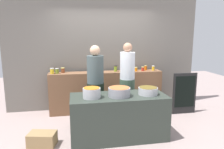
{
  "coord_description": "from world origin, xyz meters",
  "views": [
    {
      "loc": [
        -0.76,
        -3.79,
        1.84
      ],
      "look_at": [
        0.0,
        0.35,
        1.05
      ],
      "focal_mm": 33.65,
      "sensor_mm": 36.0,
      "label": 1
    }
  ],
  "objects_px": {
    "preserve_jar_3": "(93,69)",
    "cook_with_tongs": "(96,90)",
    "preserve_jar_5": "(127,69)",
    "preserve_jar_8": "(146,68)",
    "preserve_jar_6": "(136,69)",
    "cooking_pot_left": "(92,93)",
    "preserve_jar_4": "(116,69)",
    "preserve_jar_7": "(143,69)",
    "preserve_jar_0": "(52,71)",
    "preserve_jar_1": "(57,71)",
    "preserve_jar_9": "(153,68)",
    "chalkboard_sign": "(184,93)",
    "cooking_pot_right": "(148,91)",
    "bread_crate": "(42,139)",
    "cooking_pot_center": "(119,92)",
    "cook_in_cap": "(127,86)",
    "preserve_jar_2": "(63,70)"
  },
  "relations": [
    {
      "from": "preserve_jar_3",
      "to": "cook_with_tongs",
      "type": "bearing_deg",
      "value": -92.52
    },
    {
      "from": "preserve_jar_5",
      "to": "preserve_jar_8",
      "type": "distance_m",
      "value": 0.5
    },
    {
      "from": "preserve_jar_6",
      "to": "cooking_pot_left",
      "type": "relative_size",
      "value": 0.33
    },
    {
      "from": "preserve_jar_4",
      "to": "cooking_pot_left",
      "type": "xyz_separation_m",
      "value": [
        -0.7,
        -1.46,
        -0.17
      ]
    },
    {
      "from": "preserve_jar_7",
      "to": "preserve_jar_0",
      "type": "bearing_deg",
      "value": -179.93
    },
    {
      "from": "preserve_jar_1",
      "to": "preserve_jar_6",
      "type": "xyz_separation_m",
      "value": [
        1.87,
        -0.02,
        -0.01
      ]
    },
    {
      "from": "preserve_jar_0",
      "to": "preserve_jar_1",
      "type": "xyz_separation_m",
      "value": [
        0.11,
        0.01,
        -0.0
      ]
    },
    {
      "from": "preserve_jar_1",
      "to": "preserve_jar_9",
      "type": "xyz_separation_m",
      "value": [
        2.33,
        0.02,
        -0.0
      ]
    },
    {
      "from": "preserve_jar_6",
      "to": "chalkboard_sign",
      "type": "distance_m",
      "value": 1.27
    },
    {
      "from": "cooking_pot_right",
      "to": "bread_crate",
      "type": "relative_size",
      "value": 0.77
    },
    {
      "from": "preserve_jar_1",
      "to": "preserve_jar_7",
      "type": "bearing_deg",
      "value": -0.17
    },
    {
      "from": "cooking_pot_left",
      "to": "cooking_pot_center",
      "type": "relative_size",
      "value": 0.78
    },
    {
      "from": "preserve_jar_8",
      "to": "preserve_jar_9",
      "type": "bearing_deg",
      "value": -23.24
    },
    {
      "from": "preserve_jar_1",
      "to": "cooking_pot_left",
      "type": "distance_m",
      "value": 1.59
    },
    {
      "from": "cooking_pot_right",
      "to": "preserve_jar_6",
      "type": "bearing_deg",
      "value": 82.21
    },
    {
      "from": "preserve_jar_7",
      "to": "preserve_jar_8",
      "type": "relative_size",
      "value": 0.9
    },
    {
      "from": "cooking_pot_right",
      "to": "cook_in_cap",
      "type": "height_order",
      "value": "cook_in_cap"
    },
    {
      "from": "preserve_jar_9",
      "to": "cooking_pot_left",
      "type": "distance_m",
      "value": 2.21
    },
    {
      "from": "preserve_jar_4",
      "to": "cook_with_tongs",
      "type": "distance_m",
      "value": 1.02
    },
    {
      "from": "preserve_jar_7",
      "to": "cook_in_cap",
      "type": "xyz_separation_m",
      "value": [
        -0.56,
        -0.63,
        -0.26
      ]
    },
    {
      "from": "chalkboard_sign",
      "to": "cook_with_tongs",
      "type": "bearing_deg",
      "value": -172.53
    },
    {
      "from": "preserve_jar_2",
      "to": "bread_crate",
      "type": "distance_m",
      "value": 1.8
    },
    {
      "from": "preserve_jar_0",
      "to": "cooking_pot_left",
      "type": "xyz_separation_m",
      "value": [
        0.77,
        -1.42,
        -0.16
      ]
    },
    {
      "from": "preserve_jar_5",
      "to": "preserve_jar_7",
      "type": "relative_size",
      "value": 1.13
    },
    {
      "from": "preserve_jar_3",
      "to": "bread_crate",
      "type": "relative_size",
      "value": 0.32
    },
    {
      "from": "preserve_jar_1",
      "to": "preserve_jar_8",
      "type": "distance_m",
      "value": 2.16
    },
    {
      "from": "preserve_jar_7",
      "to": "preserve_jar_8",
      "type": "bearing_deg",
      "value": 42.2
    },
    {
      "from": "preserve_jar_3",
      "to": "preserve_jar_8",
      "type": "height_order",
      "value": "preserve_jar_3"
    },
    {
      "from": "cook_in_cap",
      "to": "chalkboard_sign",
      "type": "xyz_separation_m",
      "value": [
        1.44,
        0.16,
        -0.28
      ]
    },
    {
      "from": "cook_in_cap",
      "to": "bread_crate",
      "type": "bearing_deg",
      "value": -154.71
    },
    {
      "from": "preserve_jar_0",
      "to": "preserve_jar_6",
      "type": "bearing_deg",
      "value": -0.37
    },
    {
      "from": "preserve_jar_4",
      "to": "preserve_jar_3",
      "type": "bearing_deg",
      "value": 179.92
    },
    {
      "from": "preserve_jar_6",
      "to": "preserve_jar_2",
      "type": "bearing_deg",
      "value": 176.43
    },
    {
      "from": "preserve_jar_2",
      "to": "preserve_jar_7",
      "type": "bearing_deg",
      "value": -2.78
    },
    {
      "from": "preserve_jar_6",
      "to": "preserve_jar_7",
      "type": "distance_m",
      "value": 0.18
    },
    {
      "from": "preserve_jar_2",
      "to": "preserve_jar_6",
      "type": "relative_size",
      "value": 1.17
    },
    {
      "from": "cooking_pot_right",
      "to": "cooking_pot_center",
      "type": "bearing_deg",
      "value": -177.37
    },
    {
      "from": "preserve_jar_6",
      "to": "bread_crate",
      "type": "bearing_deg",
      "value": -145.48
    },
    {
      "from": "preserve_jar_0",
      "to": "cooking_pot_left",
      "type": "bearing_deg",
      "value": -61.41
    },
    {
      "from": "preserve_jar_0",
      "to": "preserve_jar_3",
      "type": "height_order",
      "value": "preserve_jar_3"
    },
    {
      "from": "preserve_jar_5",
      "to": "chalkboard_sign",
      "type": "relative_size",
      "value": 0.12
    },
    {
      "from": "preserve_jar_2",
      "to": "bread_crate",
      "type": "height_order",
      "value": "preserve_jar_2"
    },
    {
      "from": "preserve_jar_9",
      "to": "cook_in_cap",
      "type": "distance_m",
      "value": 1.1
    },
    {
      "from": "preserve_jar_3",
      "to": "cooking_pot_center",
      "type": "xyz_separation_m",
      "value": [
        0.31,
        -1.46,
        -0.18
      ]
    },
    {
      "from": "preserve_jar_1",
      "to": "preserve_jar_2",
      "type": "relative_size",
      "value": 1.01
    },
    {
      "from": "preserve_jar_9",
      "to": "cooking_pot_right",
      "type": "xyz_separation_m",
      "value": [
        -0.65,
        -1.42,
        -0.18
      ]
    },
    {
      "from": "cooking_pot_left",
      "to": "preserve_jar_3",
      "type": "bearing_deg",
      "value": 83.42
    },
    {
      "from": "preserve_jar_1",
      "to": "bread_crate",
      "type": "xyz_separation_m",
      "value": [
        -0.18,
        -1.43,
        -0.92
      ]
    },
    {
      "from": "cooking_pot_left",
      "to": "cooking_pot_right",
      "type": "distance_m",
      "value": 1.01
    },
    {
      "from": "preserve_jar_2",
      "to": "chalkboard_sign",
      "type": "relative_size",
      "value": 0.12
    }
  ]
}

